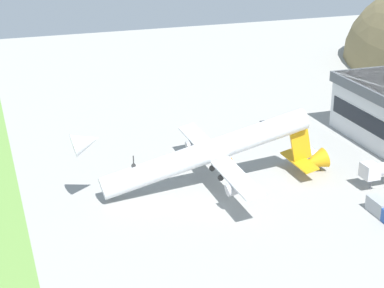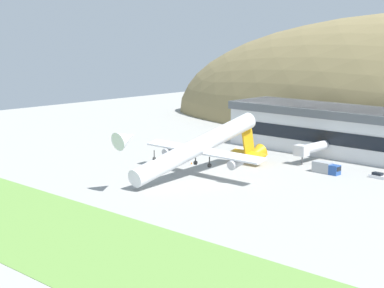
{
  "view_description": "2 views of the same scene",
  "coord_description": "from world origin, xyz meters",
  "px_view_note": "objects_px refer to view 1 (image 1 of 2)",
  "views": [
    {
      "loc": [
        97.15,
        -35.99,
        53.84
      ],
      "look_at": [
        -11.29,
        1.17,
        8.51
      ],
      "focal_mm": 60.0,
      "sensor_mm": 36.0,
      "label": 1
    },
    {
      "loc": [
        97.41,
        -109.64,
        36.39
      ],
      "look_at": [
        -7.81,
        0.52,
        8.72
      ],
      "focal_mm": 60.0,
      "sensor_mm": 36.0,
      "label": 2
    }
  ],
  "objects_px": {
    "cargo_airplane": "(212,153)",
    "fuel_truck": "(382,209)",
    "service_car_2": "(264,125)",
    "box_truck": "(310,154)",
    "traffic_cone_0": "(231,159)"
  },
  "relations": [
    {
      "from": "service_car_2",
      "to": "box_truck",
      "type": "bearing_deg",
      "value": 1.48
    },
    {
      "from": "cargo_airplane",
      "to": "box_truck",
      "type": "xyz_separation_m",
      "value": [
        -5.7,
        24.57,
        -5.69
      ]
    },
    {
      "from": "fuel_truck",
      "to": "traffic_cone_0",
      "type": "bearing_deg",
      "value": -154.49
    },
    {
      "from": "traffic_cone_0",
      "to": "box_truck",
      "type": "bearing_deg",
      "value": 70.33
    },
    {
      "from": "box_truck",
      "to": "traffic_cone_0",
      "type": "bearing_deg",
      "value": -109.67
    },
    {
      "from": "box_truck",
      "to": "traffic_cone_0",
      "type": "distance_m",
      "value": 16.75
    },
    {
      "from": "traffic_cone_0",
      "to": "cargo_airplane",
      "type": "bearing_deg",
      "value": -37.99
    },
    {
      "from": "box_truck",
      "to": "traffic_cone_0",
      "type": "xyz_separation_m",
      "value": [
        -5.62,
        -15.73,
        -1.19
      ]
    },
    {
      "from": "service_car_2",
      "to": "traffic_cone_0",
      "type": "distance_m",
      "value": 22.07
    },
    {
      "from": "cargo_airplane",
      "to": "service_car_2",
      "type": "height_order",
      "value": "cargo_airplane"
    },
    {
      "from": "fuel_truck",
      "to": "service_car_2",
      "type": "bearing_deg",
      "value": -179.64
    },
    {
      "from": "fuel_truck",
      "to": "box_truck",
      "type": "xyz_separation_m",
      "value": [
        -26.82,
        0.25,
        0.12
      ]
    },
    {
      "from": "service_car_2",
      "to": "fuel_truck",
      "type": "distance_m",
      "value": 48.47
    },
    {
      "from": "service_car_2",
      "to": "box_truck",
      "type": "relative_size",
      "value": 0.55
    },
    {
      "from": "cargo_airplane",
      "to": "fuel_truck",
      "type": "height_order",
      "value": "cargo_airplane"
    }
  ]
}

